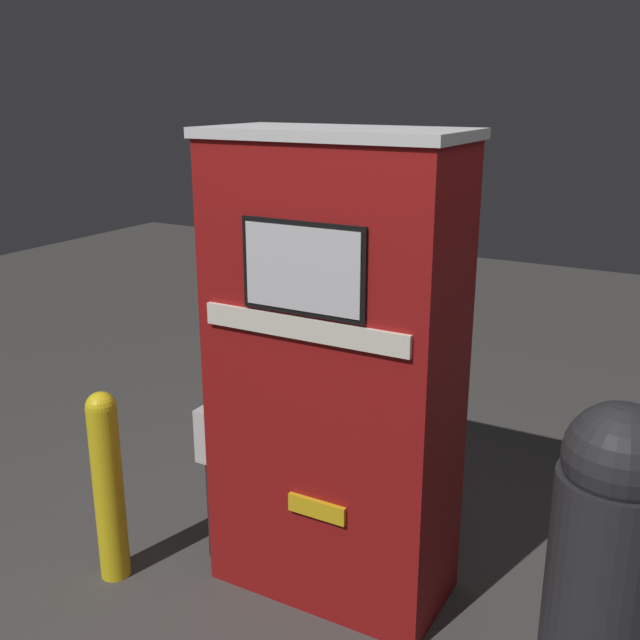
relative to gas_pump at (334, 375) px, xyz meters
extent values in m
plane|color=#423F3D|center=(0.00, -0.24, -0.97)|extent=(14.00, 14.00, 0.00)
cube|color=maroon|center=(0.00, 0.00, -0.51)|extent=(0.97, 0.48, 0.92)
cube|color=maroon|center=(0.00, 0.00, 0.44)|extent=(0.97, 0.48, 0.97)
cube|color=silver|center=(0.00, 0.00, 0.95)|extent=(1.00, 0.51, 0.04)
cube|color=black|center=(0.00, -0.24, 0.49)|extent=(0.50, 0.01, 0.34)
cube|color=silver|center=(0.00, -0.25, 0.49)|extent=(0.47, 0.01, 0.31)
cube|color=silver|center=(0.00, -0.25, 0.27)|extent=(0.85, 0.02, 0.08)
cube|color=gold|center=(0.06, -0.25, -0.46)|extent=(0.25, 0.02, 0.07)
cube|color=silver|center=(-0.53, -0.09, -0.32)|extent=(0.09, 0.22, 0.24)
cylinder|color=black|center=(-0.53, -0.17, -0.68)|extent=(0.03, 0.03, 0.47)
cylinder|color=yellow|center=(-0.87, -0.43, -0.57)|extent=(0.13, 0.13, 0.81)
sphere|color=yellow|center=(-0.87, -0.43, -0.16)|extent=(0.13, 0.13, 0.13)
cylinder|color=#232326|center=(1.09, 0.07, -0.58)|extent=(0.42, 0.42, 0.78)
sphere|color=#232326|center=(1.09, 0.07, -0.12)|extent=(0.40, 0.40, 0.40)
camera|label=1|loc=(1.33, -2.48, 1.10)|focal=42.00mm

